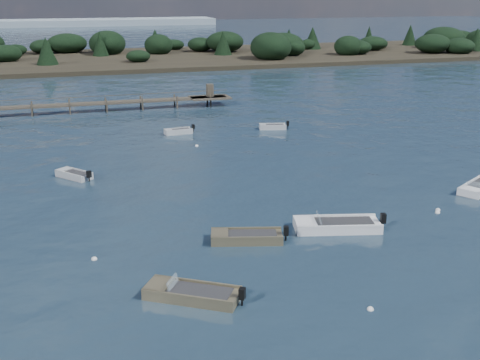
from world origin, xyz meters
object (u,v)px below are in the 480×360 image
object	(u,v)px
tender_far_white	(178,132)
dinghy_mid_white_b	(479,189)
tender_far_grey_b	(273,128)
dinghy_mid_white_a	(337,227)
dinghy_mid_grey	(247,239)
tender_far_grey	(74,176)
dinghy_near_olive	(192,295)

from	to	relation	value
tender_far_white	dinghy_mid_white_b	distance (m)	29.96
tender_far_grey_b	dinghy_mid_white_b	xyz separation A→B (m)	(7.60, -23.51, -0.00)
tender_far_white	dinghy_mid_white_a	world-z (taller)	dinghy_mid_white_a
dinghy_mid_white_a	dinghy_mid_grey	distance (m)	5.85
tender_far_white	dinghy_mid_white_a	distance (m)	28.39
tender_far_grey	dinghy_mid_white_a	xyz separation A→B (m)	(15.06, -15.68, 0.02)
tender_far_grey_b	dinghy_near_olive	distance (m)	36.86
dinghy_mid_grey	dinghy_near_olive	bearing A→B (deg)	-128.40
tender_far_grey	tender_far_grey_b	bearing A→B (deg)	29.24
dinghy_mid_grey	dinghy_mid_white_b	xyz separation A→B (m)	(19.15, 3.88, -0.01)
dinghy_mid_white_a	dinghy_mid_white_b	xyz separation A→B (m)	(13.29, 3.80, -0.02)
tender_far_grey	dinghy_mid_white_b	distance (m)	30.75
tender_far_grey	dinghy_near_olive	distance (m)	22.03
dinghy_mid_white_b	tender_far_grey_b	bearing A→B (deg)	107.91
dinghy_near_olive	dinghy_mid_white_b	world-z (taller)	dinghy_near_olive
dinghy_near_olive	dinghy_mid_grey	distance (m)	7.35
dinghy_mid_white_a	dinghy_mid_grey	world-z (taller)	dinghy_mid_white_a
dinghy_near_olive	dinghy_mid_white_b	xyz separation A→B (m)	(23.71, 9.64, -0.01)
tender_far_grey_b	dinghy_mid_white_b	bearing A→B (deg)	-72.09
tender_far_grey	dinghy_mid_white_a	world-z (taller)	dinghy_mid_white_a
tender_far_white	dinghy_mid_white_a	xyz separation A→B (m)	(4.27, -28.07, 0.02)
dinghy_near_olive	dinghy_mid_white_b	distance (m)	25.60
tender_far_white	tender_far_grey_b	bearing A→B (deg)	-4.40
dinghy_mid_grey	tender_far_grey	bearing A→B (deg)	120.29
dinghy_mid_white_a	tender_far_grey	bearing A→B (deg)	133.85
tender_far_grey	dinghy_mid_grey	world-z (taller)	dinghy_mid_grey
dinghy_mid_white_b	tender_far_white	bearing A→B (deg)	125.88
dinghy_mid_white_b	tender_far_grey	bearing A→B (deg)	157.26
dinghy_near_olive	dinghy_mid_white_a	size ratio (longest dim) A/B	0.82
tender_far_white	dinghy_mid_white_a	bearing A→B (deg)	-81.35
tender_far_grey_b	dinghy_mid_white_a	size ratio (longest dim) A/B	0.56
tender_far_grey_b	tender_far_grey	size ratio (longest dim) A/B	1.02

